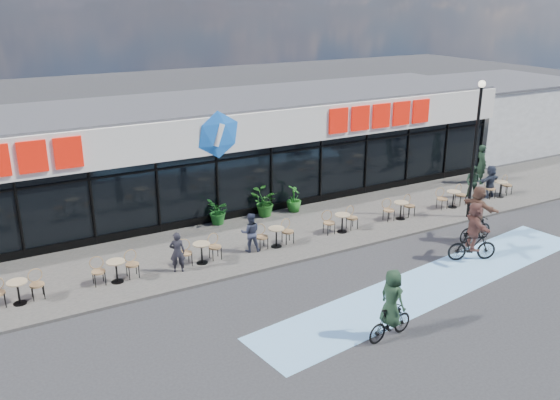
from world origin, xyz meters
name	(u,v)px	position (x,y,z in m)	size (l,w,h in m)	color
ground	(307,292)	(0.00, 0.00, 0.00)	(120.00, 120.00, 0.00)	#28282B
sidewalk	(245,242)	(0.00, 4.50, 0.05)	(44.00, 5.00, 0.10)	#58544E
bike_lane	(434,283)	(4.00, -1.50, 0.01)	(14.00, 2.20, 0.01)	#7CB8EB
building	(190,153)	(0.00, 9.93, 2.34)	(30.60, 6.57, 4.75)	black
neighbour_building	(496,113)	(20.50, 11.00, 2.06)	(9.20, 7.20, 4.11)	white
lamp_post	(476,139)	(9.40, 2.30, 3.45)	(0.28, 0.28, 5.70)	black
bistro_set_1	(18,289)	(-8.08, 3.56, 0.56)	(1.54, 0.62, 0.90)	tan
bistro_set_2	(116,268)	(-5.12, 3.56, 0.56)	(1.54, 0.62, 0.90)	tan
bistro_set_3	(201,250)	(-2.15, 3.56, 0.56)	(1.54, 0.62, 0.90)	tan
bistro_set_4	(275,234)	(0.81, 3.56, 0.56)	(1.54, 0.62, 0.90)	tan
bistro_set_5	(341,220)	(3.77, 3.56, 0.56)	(1.54, 0.62, 0.90)	tan
bistro_set_6	(399,208)	(6.73, 3.56, 0.56)	(1.54, 0.62, 0.90)	tan
bistro_set_7	(452,197)	(9.69, 3.56, 0.56)	(1.54, 0.62, 0.90)	tan
bistro_set_8	(499,187)	(12.65, 3.56, 0.56)	(1.54, 0.62, 0.90)	tan
potted_plant_left	(218,212)	(-0.16, 6.61, 0.65)	(0.99, 0.86, 1.10)	#195A1D
potted_plant_mid	(294,198)	(3.32, 6.46, 0.68)	(0.65, 0.65, 1.16)	#226D1F
potted_plant_right	(264,202)	(1.89, 6.56, 0.71)	(1.10, 0.95, 1.22)	#20621C
patron_left	(177,252)	(-3.11, 3.24, 0.81)	(0.52, 0.34, 1.42)	black
patron_right	(250,232)	(-0.21, 3.57, 0.83)	(0.71, 0.56, 1.47)	#2D3246
pedestrian_a	(473,182)	(11.34, 3.93, 0.87)	(0.75, 0.58, 1.54)	black
pedestrian_b	(481,164)	(13.46, 5.45, 1.08)	(0.71, 0.47, 1.96)	black
pedestrian_c	(490,181)	(12.16, 3.69, 0.86)	(1.41, 0.45, 1.52)	#2A3242
cyclist_a	(473,234)	(6.41, -0.77, 1.00)	(1.81, 1.67, 2.18)	black
cyclist_b	(477,215)	(7.84, 0.42, 1.06)	(1.64, 1.65, 2.22)	black
cyclist_c	(391,310)	(0.61, -3.37, 0.85)	(1.64, 0.85, 2.06)	black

